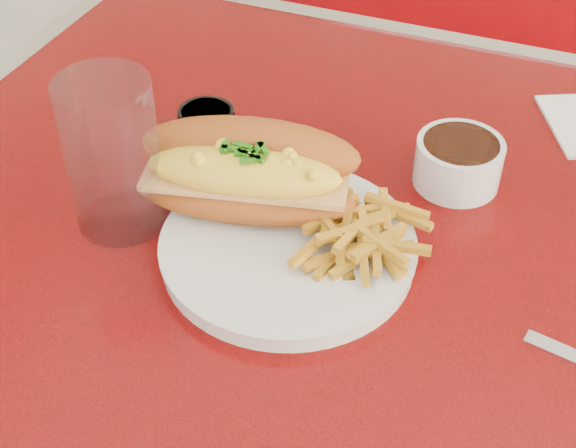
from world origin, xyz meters
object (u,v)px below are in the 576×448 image
at_px(mac_hoagie, 247,172).
at_px(fork, 336,218).
at_px(diner_table, 424,344).
at_px(gravy_ramekin, 458,161).
at_px(dinner_plate, 288,248).
at_px(water_tumbler, 113,155).
at_px(booth_bench_far, 505,166).
at_px(sauce_cup_left, 207,121).

distance_m(mac_hoagie, fork, 0.10).
distance_m(diner_table, gravy_ramekin, 0.21).
xyz_separation_m(dinner_plate, water_tumbler, (-0.17, -0.01, 0.07)).
distance_m(booth_bench_far, sauce_cup_left, 0.94).
relative_size(booth_bench_far, mac_hoagie, 5.10).
distance_m(mac_hoagie, sauce_cup_left, 0.16).
bearing_deg(mac_hoagie, dinner_plate, -45.31).
bearing_deg(dinner_plate, water_tumbler, -176.27).
height_order(diner_table, mac_hoagie, mac_hoagie).
xyz_separation_m(booth_bench_far, water_tumbler, (-0.31, -0.90, 0.56)).
xyz_separation_m(diner_table, water_tumbler, (-0.31, -0.09, 0.24)).
bearing_deg(dinner_plate, fork, 57.78).
bearing_deg(dinner_plate, diner_table, 31.23).
relative_size(diner_table, sauce_cup_left, 14.58).
xyz_separation_m(booth_bench_far, fork, (-0.10, -0.84, 0.50)).
relative_size(booth_bench_far, gravy_ramekin, 10.63).
xyz_separation_m(gravy_ramekin, sauce_cup_left, (-0.28, -0.02, -0.01)).
distance_m(fork, sauce_cup_left, 0.22).
bearing_deg(booth_bench_far, gravy_ramekin, -90.69).
bearing_deg(diner_table, sauce_cup_left, 166.04).
distance_m(diner_table, fork, 0.21).
height_order(diner_table, dinner_plate, dinner_plate).
xyz_separation_m(dinner_plate, sauce_cup_left, (-0.16, 0.15, 0.01)).
distance_m(sauce_cup_left, water_tumbler, 0.18).
bearing_deg(booth_bench_far, water_tumbler, -108.77).
bearing_deg(mac_hoagie, fork, -4.65).
height_order(booth_bench_far, sauce_cup_left, booth_bench_far).
bearing_deg(fork, dinner_plate, 120.80).
distance_m(dinner_plate, sauce_cup_left, 0.22).
xyz_separation_m(booth_bench_far, mac_hoagie, (-0.19, -0.85, 0.54)).
bearing_deg(fork, sauce_cup_left, 34.69).
bearing_deg(booth_bench_far, fork, -96.84).
xyz_separation_m(dinner_plate, fork, (0.03, 0.05, 0.01)).
bearing_deg(gravy_ramekin, fork, -126.91).
height_order(diner_table, fork, fork).
height_order(diner_table, water_tumbler, water_tumbler).
bearing_deg(booth_bench_far, diner_table, -90.00).
height_order(booth_bench_far, dinner_plate, booth_bench_far).
height_order(dinner_plate, gravy_ramekin, gravy_ramekin).
bearing_deg(water_tumbler, booth_bench_far, 71.23).
distance_m(gravy_ramekin, water_tumbler, 0.35).
distance_m(booth_bench_far, dinner_plate, 1.03).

